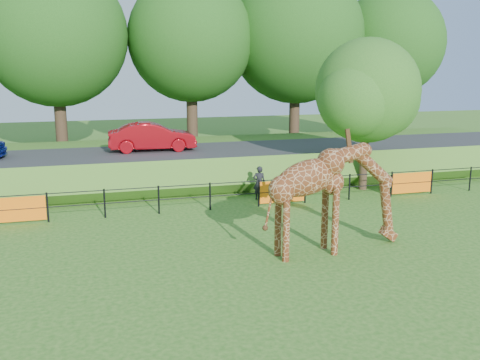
{
  "coord_description": "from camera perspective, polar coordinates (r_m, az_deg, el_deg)",
  "views": [
    {
      "loc": [
        -4.39,
        -11.78,
        5.58
      ],
      "look_at": [
        0.12,
        4.14,
        2.0
      ],
      "focal_mm": 40.0,
      "sensor_mm": 36.0,
      "label": 1
    }
  ],
  "objects": [
    {
      "name": "embankment",
      "position": [
        28.07,
        -6.58,
        2.01
      ],
      "size": [
        40.0,
        9.0,
        1.3
      ],
      "primitive_type": "cube",
      "color": "#276318",
      "rests_on": "ground"
    },
    {
      "name": "visitor",
      "position": [
        22.48,
        2.06,
        -0.3
      ],
      "size": [
        0.59,
        0.47,
        1.43
      ],
      "primitive_type": "imported",
      "rotation": [
        0.0,
        0.0,
        2.87
      ],
      "color": "black",
      "rests_on": "ground"
    },
    {
      "name": "tree_east",
      "position": [
        24.58,
        13.56,
        8.84
      ],
      "size": [
        5.4,
        4.71,
        6.76
      ],
      "color": "black",
      "rests_on": "ground"
    },
    {
      "name": "ground",
      "position": [
        13.76,
        4.31,
        -11.76
      ],
      "size": [
        90.0,
        90.0,
        0.0
      ],
      "primitive_type": "plane",
      "color": "#276318",
      "rests_on": "ground"
    },
    {
      "name": "car_red",
      "position": [
        26.64,
        -9.36,
        4.58
      ],
      "size": [
        4.28,
        1.62,
        1.39
      ],
      "primitive_type": "imported",
      "rotation": [
        0.0,
        0.0,
        1.54
      ],
      "color": "#A20B14",
      "rests_on": "road"
    },
    {
      "name": "bg_tree_line",
      "position": [
        34.4,
        -5.47,
        14.84
      ],
      "size": [
        37.3,
        8.8,
        11.82
      ],
      "color": "black",
      "rests_on": "ground"
    },
    {
      "name": "giraffe",
      "position": [
        16.29,
        10.08,
        -1.93
      ],
      "size": [
        4.7,
        1.34,
        3.31
      ],
      "primitive_type": null,
      "rotation": [
        0.0,
        0.0,
        0.11
      ],
      "color": "#5C2B13",
      "rests_on": "ground"
    },
    {
      "name": "perimeter_fence",
      "position": [
        20.88,
        -3.21,
        -1.75
      ],
      "size": [
        28.07,
        0.1,
        1.1
      ],
      "primitive_type": null,
      "color": "black",
      "rests_on": "ground"
    },
    {
      "name": "road",
      "position": [
        26.49,
        -6.09,
        2.97
      ],
      "size": [
        40.0,
        5.0,
        0.12
      ],
      "primitive_type": "cube",
      "color": "#2B2B2E",
      "rests_on": "embankment"
    }
  ]
}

